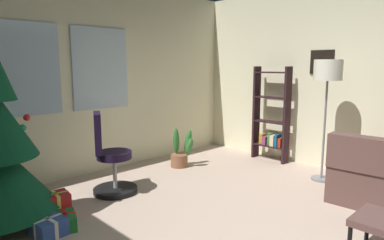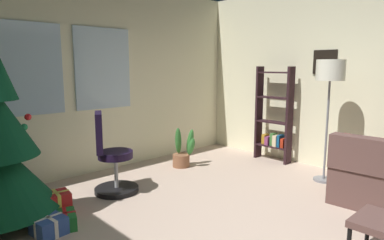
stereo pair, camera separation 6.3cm
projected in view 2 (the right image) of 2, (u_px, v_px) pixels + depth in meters
wall_back_with_windows at (92, 78)px, 5.02m from camera, size 5.37×0.12×2.85m
gift_box_red at (57, 204)px, 3.64m from camera, size 0.29×0.28×0.27m
gift_box_green at (65, 220)px, 3.40m from camera, size 0.29×0.36×0.15m
gift_box_blue at (49, 226)px, 3.26m from camera, size 0.30×0.32×0.18m
office_chair at (111, 161)px, 4.28m from camera, size 0.58×0.56×1.04m
bookshelf at (274, 120)px, 5.71m from camera, size 0.18×0.64×1.60m
floor_lamp at (330, 78)px, 4.56m from camera, size 0.38×0.38×1.70m
potted_plant at (183, 153)px, 5.43m from camera, size 0.39×0.40×0.65m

